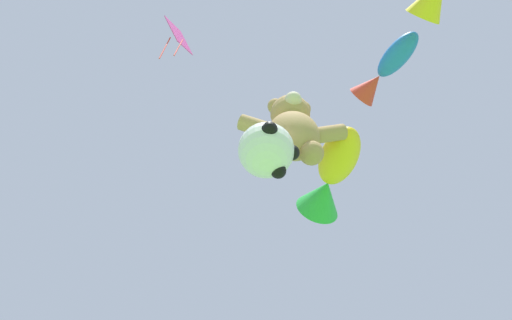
{
  "coord_description": "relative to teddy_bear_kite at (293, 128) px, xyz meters",
  "views": [
    {
      "loc": [
        1.25,
        1.71,
        1.68
      ],
      "look_at": [
        1.66,
        5.48,
        7.53
      ],
      "focal_mm": 28.0,
      "sensor_mm": 36.0,
      "label": 1
    }
  ],
  "objects": [
    {
      "name": "teddy_bear_kite",
      "position": [
        0.0,
        0.0,
        0.0
      ],
      "size": [
        2.45,
        1.08,
        2.49
      ],
      "color": "tan"
    },
    {
      "name": "soccer_ball_kite",
      "position": [
        -0.63,
        -0.22,
        -1.4
      ],
      "size": [
        1.17,
        1.17,
        1.08
      ],
      "color": "white"
    },
    {
      "name": "fish_kite_goldfin",
      "position": [
        1.18,
        1.38,
        0.24
      ],
      "size": [
        1.32,
        2.58,
        1.12
      ],
      "color": "yellow"
    },
    {
      "name": "fish_kite_cobalt",
      "position": [
        2.0,
        -1.17,
        0.98
      ],
      "size": [
        1.35,
        1.89,
        0.65
      ],
      "color": "blue"
    },
    {
      "name": "diamond_kite",
      "position": [
        -3.15,
        -0.58,
        3.83
      ],
      "size": [
        0.85,
        1.08,
        2.64
      ],
      "color": "#E53F9E"
    }
  ]
}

